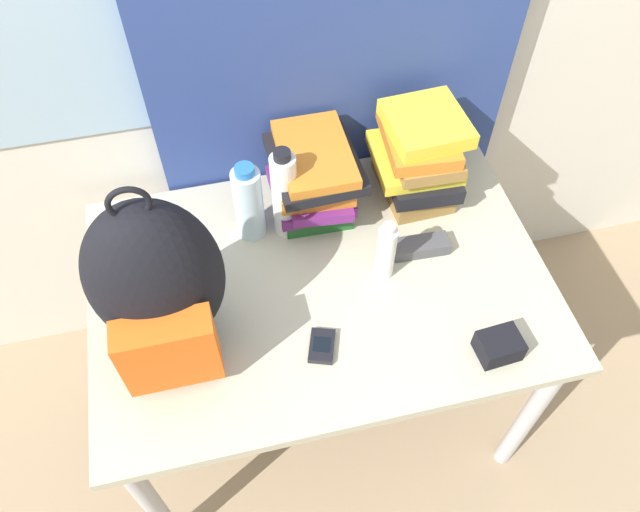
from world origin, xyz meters
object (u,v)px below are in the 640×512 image
(backpack, at_px, (157,284))
(sunscreen_bottle, at_px, (386,252))
(cell_phone, at_px, (322,346))
(book_stack_left, at_px, (314,178))
(book_stack_center, at_px, (418,156))
(camera_pouch, at_px, (499,346))
(water_bottle, at_px, (249,203))
(sunglasses_case, at_px, (420,247))
(sports_bottle, at_px, (285,195))

(backpack, xyz_separation_m, sunscreen_bottle, (0.54, 0.06, -0.12))
(backpack, bearing_deg, cell_phone, -19.29)
(book_stack_left, relative_size, book_stack_center, 1.06)
(backpack, height_order, camera_pouch, backpack)
(water_bottle, xyz_separation_m, sunglasses_case, (0.42, -0.17, -0.10))
(book_stack_left, relative_size, sports_bottle, 0.99)
(book_stack_left, relative_size, camera_pouch, 2.74)
(water_bottle, relative_size, sports_bottle, 0.85)
(sports_bottle, bearing_deg, sunscreen_bottle, -43.51)
(sports_bottle, xyz_separation_m, cell_phone, (0.01, -0.38, -0.13))
(book_stack_left, bearing_deg, sunglasses_case, -43.10)
(book_stack_center, height_order, sports_bottle, sports_bottle)
(water_bottle, relative_size, camera_pouch, 2.36)
(water_bottle, height_order, sports_bottle, sports_bottle)
(sports_bottle, bearing_deg, water_bottle, 171.62)
(sunscreen_bottle, distance_m, camera_pouch, 0.35)
(cell_phone, bearing_deg, sunglasses_case, 34.87)
(water_bottle, height_order, sunscreen_bottle, water_bottle)
(sports_bottle, height_order, sunglasses_case, sports_bottle)
(book_stack_center, bearing_deg, book_stack_left, 179.18)
(sports_bottle, bearing_deg, camera_pouch, -49.88)
(water_bottle, xyz_separation_m, sunscreen_bottle, (0.30, -0.21, -0.03))
(backpack, xyz_separation_m, water_bottle, (0.23, 0.27, -0.10))
(backpack, bearing_deg, book_stack_center, 24.51)
(book_stack_left, height_order, book_stack_center, book_stack_center)
(backpack, xyz_separation_m, book_stack_center, (0.70, 0.32, -0.08))
(water_bottle, xyz_separation_m, camera_pouch, (0.50, -0.49, -0.09))
(camera_pouch, bearing_deg, book_stack_left, 119.89)
(sports_bottle, distance_m, cell_phone, 0.40)
(sports_bottle, bearing_deg, book_stack_center, 9.27)
(sunglasses_case, height_order, camera_pouch, camera_pouch)
(sunglasses_case, bearing_deg, sports_bottle, 154.69)
(book_stack_left, bearing_deg, water_bottle, -163.99)
(book_stack_left, bearing_deg, cell_phone, -100.60)
(water_bottle, relative_size, cell_phone, 2.38)
(backpack, relative_size, book_stack_left, 1.77)
(book_stack_left, relative_size, sunglasses_case, 1.85)
(book_stack_left, height_order, sunglasses_case, book_stack_left)
(sunglasses_case, distance_m, camera_pouch, 0.34)
(backpack, relative_size, book_stack_center, 1.89)
(water_bottle, height_order, cell_phone, water_bottle)
(book_stack_center, height_order, cell_phone, book_stack_center)
(book_stack_left, bearing_deg, sports_bottle, -144.03)
(sunscreen_bottle, distance_m, cell_phone, 0.28)
(sunglasses_case, bearing_deg, camera_pouch, -76.40)
(sunscreen_bottle, height_order, cell_phone, sunscreen_bottle)
(sunglasses_case, xyz_separation_m, camera_pouch, (0.08, -0.33, 0.01))
(cell_phone, bearing_deg, water_bottle, 104.42)
(cell_phone, distance_m, camera_pouch, 0.41)
(water_bottle, distance_m, sunglasses_case, 0.46)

